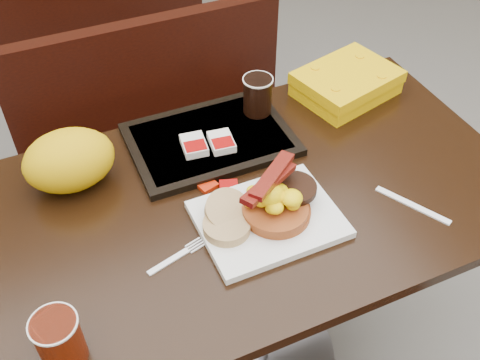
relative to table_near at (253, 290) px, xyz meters
name	(u,v)px	position (x,y,z in m)	size (l,w,h in m)	color
floor	(251,359)	(0.00, 0.00, -0.38)	(6.00, 7.00, 0.01)	slate
table_near	(253,290)	(0.00, 0.00, 0.00)	(1.20, 0.70, 0.75)	black
bench_near_n	(169,141)	(0.00, 0.70, -0.02)	(1.00, 0.46, 0.72)	black
platter	(268,219)	(-0.01, -0.09, 0.38)	(0.29, 0.23, 0.02)	white
pancake_stack	(277,209)	(0.01, -0.09, 0.41)	(0.15, 0.15, 0.03)	#9A4319
sausage_patty	(294,188)	(0.06, -0.07, 0.43)	(0.10, 0.10, 0.01)	black
scrambled_eggs	(270,196)	(-0.01, -0.08, 0.45)	(0.10, 0.08, 0.05)	#FAE805
bacon_strips	(269,182)	(-0.01, -0.08, 0.48)	(0.17, 0.07, 0.01)	#3F0405
muffin_bottom	(227,226)	(-0.11, -0.09, 0.40)	(0.10, 0.10, 0.02)	tan
muffin_top	(227,210)	(-0.09, -0.05, 0.41)	(0.09, 0.09, 0.02)	tan
coffee_cup_near	(60,340)	(-0.47, -0.23, 0.43)	(0.08, 0.08, 0.11)	maroon
fork	(168,262)	(-0.24, -0.10, 0.38)	(0.13, 0.02, 0.00)	white
knife	(413,205)	(0.30, -0.17, 0.38)	(0.17, 0.01, 0.00)	white
condiment_syrup	(208,186)	(-0.09, 0.06, 0.38)	(0.04, 0.03, 0.01)	#B21F07
condiment_ketchup	(229,186)	(-0.05, 0.04, 0.38)	(0.04, 0.03, 0.01)	#8C0504
tray	(210,139)	(-0.03, 0.20, 0.38)	(0.39, 0.28, 0.02)	black
hashbrown_sleeve_left	(194,145)	(-0.08, 0.18, 0.40)	(0.06, 0.08, 0.02)	silver
hashbrown_sleeve_right	(221,142)	(-0.01, 0.16, 0.40)	(0.05, 0.07, 0.02)	silver
coffee_cup_far	(257,95)	(0.12, 0.25, 0.44)	(0.07, 0.07, 0.10)	black
clamshell	(346,83)	(0.38, 0.24, 0.41)	(0.25, 0.19, 0.07)	#E4AD03
paper_bag	(69,160)	(-0.36, 0.20, 0.44)	(0.20, 0.15, 0.14)	#EDBA07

